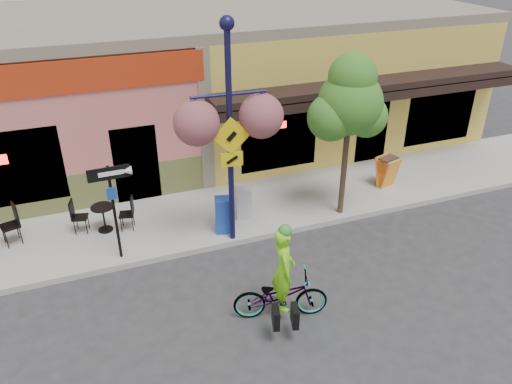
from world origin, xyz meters
TOP-DOWN VIEW (x-y plane):
  - ground at (0.00, 0.00)m, footprint 90.00×90.00m
  - sidewalk at (0.00, 2.00)m, footprint 24.00×3.00m
  - curb at (0.00, 0.55)m, footprint 24.00×0.12m
  - building at (0.00, 7.50)m, footprint 18.20×8.20m
  - bicycle at (-1.10, -2.14)m, footprint 1.99×1.13m
  - cyclist_rider at (-1.05, -2.14)m, footprint 0.58×0.74m
  - lamp_post at (-1.19, 0.65)m, footprint 1.72×0.77m
  - one_way_sign at (-3.86, 0.82)m, footprint 0.90×0.22m
  - cafe_set_right at (-4.08, 2.10)m, footprint 1.63×1.07m
  - newspaper_box_blue at (-1.29, 1.02)m, footprint 0.49×0.46m
  - newspaper_box_grey at (-0.61, 1.50)m, footprint 0.45×0.41m
  - street_tree at (1.90, 0.81)m, footprint 1.95×1.95m
  - sandwich_board at (3.93, 1.50)m, footprint 0.64×0.54m

SIDE VIEW (x-z plane):
  - ground at x=0.00m, z-range 0.00..0.00m
  - sidewalk at x=0.00m, z-range 0.00..0.15m
  - curb at x=0.00m, z-range 0.00..0.15m
  - bicycle at x=-1.10m, z-range 0.00..0.99m
  - newspaper_box_grey at x=-0.61m, z-range 0.15..1.01m
  - cafe_set_right at x=-4.08m, z-range 0.15..1.05m
  - sandwich_board at x=3.93m, z-range 0.15..1.06m
  - newspaper_box_blue at x=-1.29m, z-range 0.15..1.08m
  - cyclist_rider at x=-1.05m, z-range 0.00..1.78m
  - one_way_sign at x=-3.86m, z-range 0.15..2.48m
  - building at x=0.00m, z-range 0.00..4.50m
  - street_tree at x=1.90m, z-range 0.15..4.45m
  - lamp_post at x=-1.19m, z-range 0.15..5.41m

